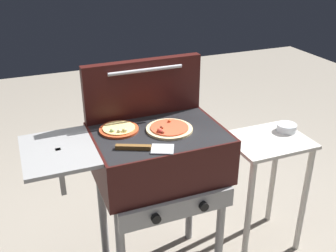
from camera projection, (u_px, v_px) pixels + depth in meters
The scene contains 7 objects.
grill at pixel (156, 158), 1.99m from camera, with size 0.96×0.53×0.90m.
grill_lid_open at pixel (143, 88), 2.05m from camera, with size 0.63×0.08×0.30m.
pizza_pepperoni at pixel (169, 129), 1.94m from camera, with size 0.23×0.23×0.03m.
pizza_cheese at pixel (119, 129), 1.93m from camera, with size 0.19×0.19×0.03m.
spatula at pixel (145, 148), 1.77m from camera, with size 0.26×0.16×0.02m.
prep_table at pixel (265, 170), 2.32m from camera, with size 0.44×0.36×0.73m.
topping_bowl_near at pixel (287, 128), 2.31m from camera, with size 0.11×0.11×0.04m.
Camera 1 is at (-0.61, -1.62, 1.76)m, focal length 42.51 mm.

